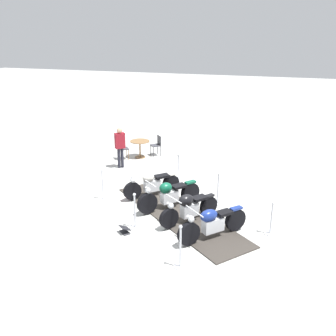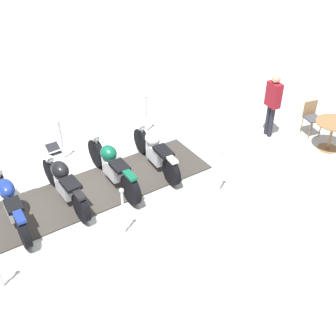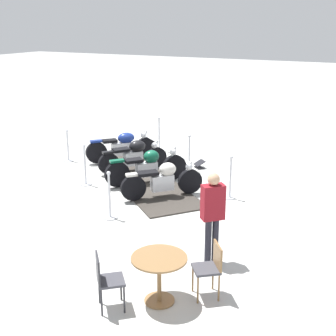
{
  "view_description": "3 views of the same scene",
  "coord_description": "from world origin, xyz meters",
  "views": [
    {
      "loc": [
        3.0,
        -10.38,
        5.45
      ],
      "look_at": [
        -1.01,
        2.0,
        0.77
      ],
      "focal_mm": 40.96,
      "sensor_mm": 36.0,
      "label": 1
    },
    {
      "loc": [
        6.51,
        3.71,
        5.93
      ],
      "look_at": [
        -0.43,
        1.64,
        0.7
      ],
      "focal_mm": 45.45,
      "sensor_mm": 36.0,
      "label": 2
    },
    {
      "loc": [
        -6.3,
        10.51,
        4.24
      ],
      "look_at": [
        -1.42,
        1.02,
        0.78
      ],
      "focal_mm": 49.03,
      "sensor_mm": 36.0,
      "label": 3
    }
  ],
  "objects": [
    {
      "name": "stanchion_right_rear",
      "position": [
        0.83,
        -2.7,
        0.39
      ],
      "size": [
        0.32,
        0.32,
        1.15
      ],
      "color": "silver",
      "rests_on": "ground_plane"
    },
    {
      "name": "ground_plane",
      "position": [
        0.0,
        0.0,
        0.0
      ],
      "size": [
        80.0,
        80.0,
        0.0
      ],
      "primitive_type": "plane",
      "color": "silver"
    },
    {
      "name": "motorcycle_forest",
      "position": [
        -0.45,
        0.34,
        0.49
      ],
      "size": [
        1.59,
        1.86,
        0.99
      ],
      "rotation": [
        0.0,
        0.0,
        -2.27
      ],
      "color": "black",
      "rests_on": "display_platform"
    },
    {
      "name": "cafe_table",
      "position": [
        -3.32,
        5.01,
        0.59
      ],
      "size": [
        0.88,
        0.88,
        0.78
      ],
      "color": "olive",
      "rests_on": "ground_plane"
    },
    {
      "name": "cafe_chair_near_table",
      "position": [
        -2.7,
        5.55,
        0.54
      ],
      "size": [
        0.56,
        0.56,
        0.92
      ],
      "rotation": [
        0.0,
        0.0,
        -2.42
      ],
      "color": "#2D2D33",
      "rests_on": "ground_plane"
    },
    {
      "name": "stanchion_left_mid",
      "position": [
        0.99,
        1.18,
        0.37
      ],
      "size": [
        0.33,
        0.33,
        1.13
      ],
      "color": "silver",
      "rests_on": "ground_plane"
    },
    {
      "name": "bystander_person",
      "position": [
        -3.57,
        3.47,
        1.02
      ],
      "size": [
        0.44,
        0.44,
        1.72
      ],
      "rotation": [
        0.0,
        0.0,
        -0.81
      ],
      "color": "#23232D",
      "rests_on": "ground_plane"
    },
    {
      "name": "display_platform",
      "position": [
        0.0,
        0.0,
        0.02
      ],
      "size": [
        5.23,
        4.72,
        0.04
      ],
      "primitive_type": "cube",
      "rotation": [
        0.0,
        0.0,
        -0.7
      ],
      "color": "#38332D",
      "rests_on": "ground_plane"
    },
    {
      "name": "stanchion_right_front",
      "position": [
        -2.8,
        0.34,
        0.41
      ],
      "size": [
        0.28,
        0.28,
        1.1
      ],
      "color": "silver",
      "rests_on": "ground_plane"
    },
    {
      "name": "stanchion_right_mid",
      "position": [
        -0.99,
        -1.18,
        0.33
      ],
      "size": [
        0.35,
        0.35,
        1.1
      ],
      "color": "silver",
      "rests_on": "ground_plane"
    },
    {
      "name": "stanchion_left_front",
      "position": [
        -0.83,
        2.7,
        0.35
      ],
      "size": [
        0.34,
        0.34,
        1.11
      ],
      "color": "silver",
      "rests_on": "ground_plane"
    },
    {
      "name": "motorcycle_navy",
      "position": [
        1.27,
        -1.11,
        0.49
      ],
      "size": [
        1.6,
        1.76,
        0.96
      ],
      "rotation": [
        0.0,
        0.0,
        -2.3
      ],
      "color": "black",
      "rests_on": "display_platform"
    },
    {
      "name": "cafe_chair_across_table",
      "position": [
        -3.96,
        4.51,
        0.54
      ],
      "size": [
        0.56,
        0.56,
        0.9
      ],
      "rotation": [
        0.0,
        0.0,
        0.66
      ],
      "color": "olive",
      "rests_on": "ground_plane"
    },
    {
      "name": "motorcycle_black",
      "position": [
        0.41,
        -0.39,
        0.5
      ],
      "size": [
        1.38,
        1.74,
        0.9
      ],
      "rotation": [
        0.0,
        0.0,
        -2.23
      ],
      "color": "black",
      "rests_on": "display_platform"
    },
    {
      "name": "stanchion_left_rear",
      "position": [
        2.8,
        -0.34,
        0.31
      ],
      "size": [
        0.34,
        0.34,
        1.01
      ],
      "color": "silver",
      "rests_on": "ground_plane"
    },
    {
      "name": "info_placard",
      "position": [
        -1.15,
        -1.56,
        0.08
      ],
      "size": [
        0.41,
        0.41,
        0.23
      ],
      "rotation": [
        0.0,
        0.0,
        2.44
      ],
      "color": "#333338",
      "rests_on": "ground_plane"
    },
    {
      "name": "motorcycle_cream",
      "position": [
        -1.31,
        1.06,
        0.48
      ],
      "size": [
        1.55,
        1.61,
        0.92
      ],
      "rotation": [
        0.0,
        0.0,
        -2.34
      ],
      "color": "black",
      "rests_on": "display_platform"
    }
  ]
}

